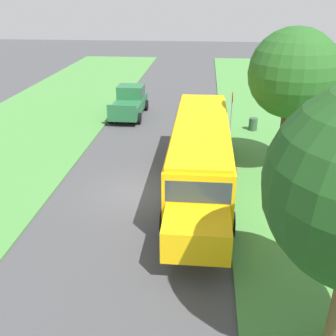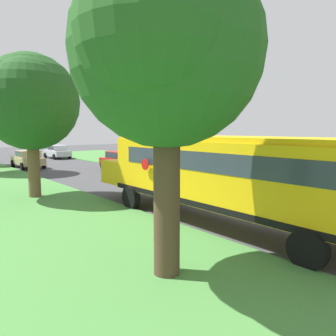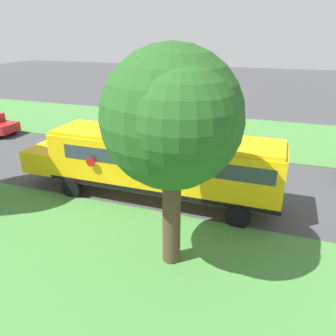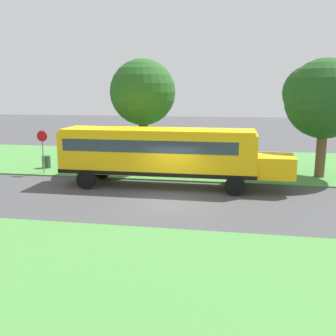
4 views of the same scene
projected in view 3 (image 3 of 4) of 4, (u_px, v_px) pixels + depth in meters
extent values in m
plane|color=#424244|center=(163.00, 174.00, 18.26)|extent=(120.00, 120.00, 0.00)
cube|color=#47843D|center=(44.00, 304.00, 9.55)|extent=(12.00, 80.00, 0.08)
cube|color=#47843D|center=(202.00, 131.00, 26.07)|extent=(10.00, 80.00, 0.07)
cube|color=yellow|center=(163.00, 162.00, 14.82)|extent=(2.50, 10.50, 2.20)
cube|color=yellow|center=(51.00, 157.00, 16.93)|extent=(2.20, 1.90, 1.10)
cube|color=yellow|center=(163.00, 137.00, 14.36)|extent=(2.35, 10.29, 0.16)
cube|color=black|center=(163.00, 182.00, 15.20)|extent=(2.54, 10.54, 0.20)
cube|color=#2D3842|center=(169.00, 153.00, 14.55)|extent=(2.53, 9.24, 0.64)
cube|color=#2D3842|center=(65.00, 141.00, 16.23)|extent=(2.25, 0.12, 0.80)
cylinder|color=red|center=(90.00, 162.00, 14.40)|extent=(0.03, 0.44, 0.44)
cylinder|color=black|center=(71.00, 188.00, 15.56)|extent=(0.30, 1.00, 1.00)
cylinder|color=black|center=(99.00, 168.00, 17.73)|extent=(0.30, 1.00, 1.00)
cylinder|color=black|center=(238.00, 216.00, 13.15)|extent=(0.30, 1.00, 1.00)
cylinder|color=black|center=(246.00, 190.00, 15.33)|extent=(0.30, 1.00, 1.00)
cylinder|color=black|center=(14.00, 129.00, 25.56)|extent=(0.22, 0.64, 0.64)
cylinder|color=#4C3826|center=(172.00, 217.00, 10.72)|extent=(0.60, 0.60, 3.50)
sphere|color=#23561E|center=(172.00, 118.00, 9.43)|extent=(4.19, 4.19, 4.19)
sphere|color=#23561E|center=(182.00, 121.00, 8.62)|extent=(3.07, 3.07, 3.07)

